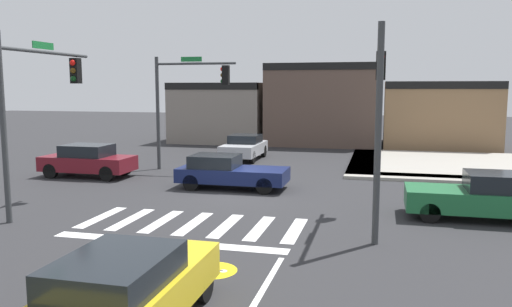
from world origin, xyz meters
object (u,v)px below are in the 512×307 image
car_silver (244,147)px  traffic_signal_northwest (186,92)px  car_yellow (125,292)px  car_navy (229,172)px  car_green (485,196)px  traffic_signal_southeast (380,91)px  car_maroon (88,160)px  traffic_signal_southwest (38,93)px

car_silver → traffic_signal_northwest: bearing=-21.9°
car_yellow → car_navy: bearing=9.0°
car_green → car_yellow: size_ratio=1.00×
traffic_signal_southeast → car_maroon: (-13.39, 5.61, -3.33)m
traffic_signal_southeast → car_silver: bearing=30.6°
traffic_signal_southwest → car_navy: 8.02m
car_green → car_silver: car_green is taller
car_green → car_silver: 15.86m
traffic_signal_northwest → car_yellow: (5.42, -16.59, -3.21)m
traffic_signal_southeast → traffic_signal_northwest: bearing=48.0°
traffic_signal_southwest → traffic_signal_northwest: traffic_signal_southwest is taller
traffic_signal_northwest → car_silver: traffic_signal_northwest is taller
car_green → car_maroon: size_ratio=1.06×
traffic_signal_southeast → car_navy: 8.36m
traffic_signal_northwest → car_maroon: size_ratio=1.34×
traffic_signal_southwest → car_green: size_ratio=1.31×
traffic_signal_southeast → car_yellow: traffic_signal_southeast is taller
traffic_signal_southwest → car_yellow: traffic_signal_southwest is taller
car_navy → car_green: 9.91m
car_navy → car_maroon: car_maroon is taller
traffic_signal_southwest → car_silver: size_ratio=1.44×
car_maroon → car_silver: size_ratio=1.04×
traffic_signal_southeast → car_maroon: bearing=67.2°
traffic_signal_northwest → car_yellow: bearing=-71.9°
traffic_signal_southwest → car_navy: bearing=-44.6°
car_maroon → traffic_signal_southwest: bearing=-70.6°
traffic_signal_southeast → car_green: (3.38, 1.69, -3.34)m
car_silver → car_maroon: bearing=-37.5°
car_navy → car_green: size_ratio=1.00×
car_navy → car_yellow: bearing=-81.0°
car_navy → car_yellow: (2.00, -12.63, 0.06)m
traffic_signal_southwest → traffic_signal_southeast: traffic_signal_southwest is taller
car_green → car_navy: bearing=-17.1°
car_maroon → traffic_signal_northwest: bearing=37.2°
traffic_signal_southwest → car_yellow: 10.81m
traffic_signal_northwest → car_maroon: (-3.88, -2.95, -3.20)m
traffic_signal_southeast → car_silver: size_ratio=1.43×
car_navy → car_green: car_green is taller
car_green → car_maroon: 17.22m
car_yellow → car_silver: bearing=9.8°
traffic_signal_northwest → car_yellow: size_ratio=1.26×
traffic_signal_northwest → traffic_signal_southeast: (9.51, -8.56, 0.13)m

